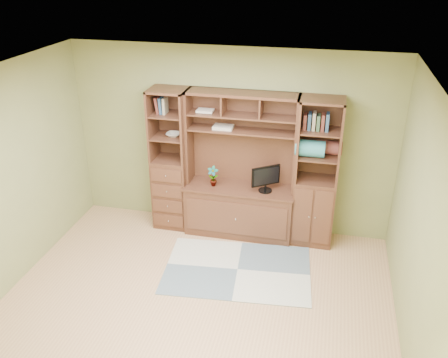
% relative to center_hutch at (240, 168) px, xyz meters
% --- Properties ---
extents(room, '(4.60, 4.10, 2.64)m').
position_rel_center_hutch_xyz_m(room, '(-0.19, -1.73, 0.28)').
color(room, tan).
rests_on(room, ground).
extents(center_hutch, '(1.54, 0.53, 2.05)m').
position_rel_center_hutch_xyz_m(center_hutch, '(0.00, 0.00, 0.00)').
color(center_hutch, '#482719').
rests_on(center_hutch, ground).
extents(left_tower, '(0.50, 0.45, 2.05)m').
position_rel_center_hutch_xyz_m(left_tower, '(-1.00, 0.04, 0.00)').
color(left_tower, '#482719').
rests_on(left_tower, ground).
extents(right_tower, '(0.55, 0.45, 2.05)m').
position_rel_center_hutch_xyz_m(right_tower, '(1.02, 0.04, 0.00)').
color(right_tower, '#482719').
rests_on(right_tower, ground).
extents(rug, '(1.95, 1.39, 0.01)m').
position_rel_center_hutch_xyz_m(rug, '(0.16, -0.89, -1.02)').
color(rug, gray).
rests_on(rug, ground).
extents(monitor, '(0.45, 0.39, 0.51)m').
position_rel_center_hutch_xyz_m(monitor, '(0.36, -0.03, -0.04)').
color(monitor, black).
rests_on(monitor, center_hutch).
extents(orchid, '(0.15, 0.10, 0.29)m').
position_rel_center_hutch_xyz_m(orchid, '(-0.37, -0.03, -0.15)').
color(orchid, '#AC613A').
rests_on(orchid, center_hutch).
extents(magazines, '(0.26, 0.19, 0.04)m').
position_rel_center_hutch_xyz_m(magazines, '(-0.25, 0.09, 0.54)').
color(magazines, '#B9AD9E').
rests_on(magazines, center_hutch).
extents(bowl, '(0.20, 0.20, 0.05)m').
position_rel_center_hutch_xyz_m(bowl, '(-0.94, 0.04, 0.39)').
color(bowl, beige).
rests_on(bowl, left_tower).
extents(blanket_teal, '(0.38, 0.22, 0.22)m').
position_rel_center_hutch_xyz_m(blanket_teal, '(0.92, -0.01, 0.37)').
color(blanket_teal, teal).
rests_on(blanket_teal, right_tower).
extents(blanket_red, '(0.32, 0.18, 0.18)m').
position_rel_center_hutch_xyz_m(blanket_red, '(1.16, 0.12, 0.36)').
color(blanket_red, brown).
rests_on(blanket_red, right_tower).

